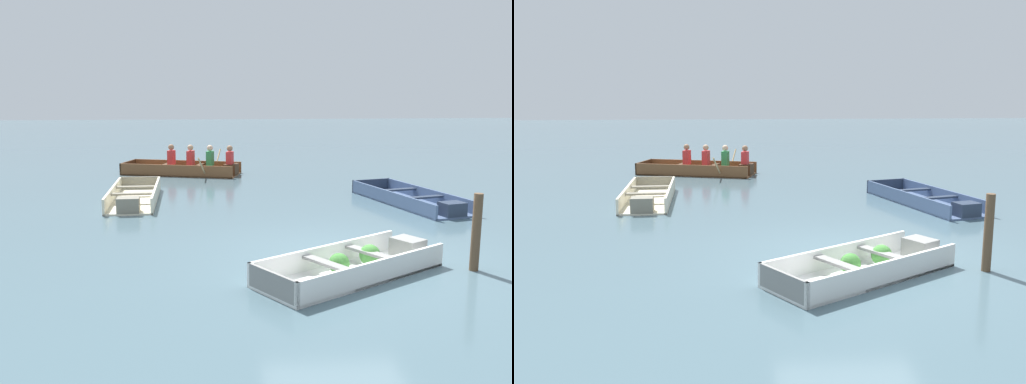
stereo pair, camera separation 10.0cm
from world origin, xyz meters
TOP-DOWN VIEW (x-y plane):
  - ground_plane at (0.00, 0.00)m, footprint 80.00×80.00m
  - dinghy_white_foreground at (-0.07, -0.93)m, footprint 2.98×2.39m
  - skiff_cream_near_moored at (-3.87, 4.56)m, footprint 1.12×3.09m
  - skiff_slate_blue_mid_moored at (2.47, 3.75)m, footprint 1.90×3.53m
  - rowboat_wooden_brown_with_crew at (-2.72, 8.87)m, footprint 3.73×2.50m
  - mooring_post at (1.68, -0.92)m, footprint 0.13×0.13m

SIDE VIEW (x-z plane):
  - ground_plane at x=0.00m, z-range 0.00..0.00m
  - skiff_slate_blue_mid_moored at x=2.47m, z-range -0.06..0.26m
  - skiff_cream_near_moored at x=-3.87m, z-range -0.06..0.30m
  - dinghy_white_foreground at x=-0.07m, z-range -0.05..0.31m
  - rowboat_wooden_brown_with_crew at x=-2.72m, z-range -0.24..0.68m
  - mooring_post at x=1.68m, z-range 0.00..1.14m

